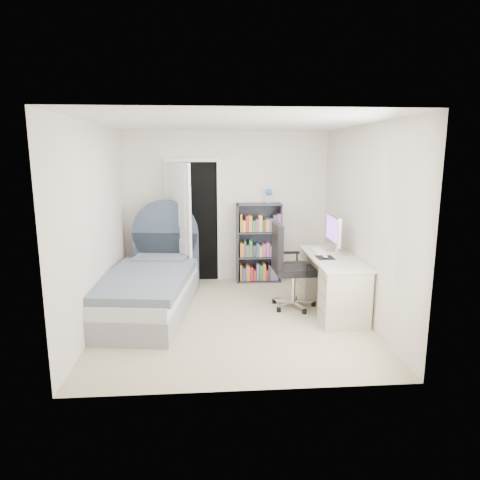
{
  "coord_description": "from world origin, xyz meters",
  "views": [
    {
      "loc": [
        -0.3,
        -5.35,
        2.12
      ],
      "look_at": [
        0.13,
        0.39,
        0.97
      ],
      "focal_mm": 32.0,
      "sensor_mm": 36.0,
      "label": 1
    }
  ],
  "objects": [
    {
      "name": "bed",
      "position": [
        -1.13,
        0.39,
        0.32
      ],
      "size": [
        1.36,
        2.43,
        1.42
      ],
      "color": "gray",
      "rests_on": "ground"
    },
    {
      "name": "room_shell",
      "position": [
        0.0,
        0.0,
        1.25
      ],
      "size": [
        3.5,
        3.7,
        2.6
      ],
      "color": "tan",
      "rests_on": "ground"
    },
    {
      "name": "door",
      "position": [
        -0.69,
        1.54,
        1.03
      ],
      "size": [
        0.92,
        0.74,
        2.06
      ],
      "color": "black",
      "rests_on": "ground"
    },
    {
      "name": "bookcase",
      "position": [
        0.55,
        1.64,
        0.61
      ],
      "size": [
        0.74,
        0.32,
        1.57
      ],
      "color": "#383E4D",
      "rests_on": "ground"
    },
    {
      "name": "nightstand",
      "position": [
        -1.36,
        1.61,
        0.37
      ],
      "size": [
        0.38,
        0.38,
        0.57
      ],
      "color": "#DEC388",
      "rests_on": "ground"
    },
    {
      "name": "office_chair",
      "position": [
        0.78,
        0.33,
        0.66
      ],
      "size": [
        0.61,
        0.63,
        1.2
      ],
      "color": "silver",
      "rests_on": "ground"
    },
    {
      "name": "desk",
      "position": [
        1.38,
        0.2,
        0.42
      ],
      "size": [
        0.62,
        1.56,
        1.28
      ],
      "color": "beige",
      "rests_on": "ground"
    },
    {
      "name": "floor_lamp",
      "position": [
        -0.78,
        1.48,
        0.6
      ],
      "size": [
        0.21,
        0.21,
        1.46
      ],
      "color": "silver",
      "rests_on": "ground"
    }
  ]
}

